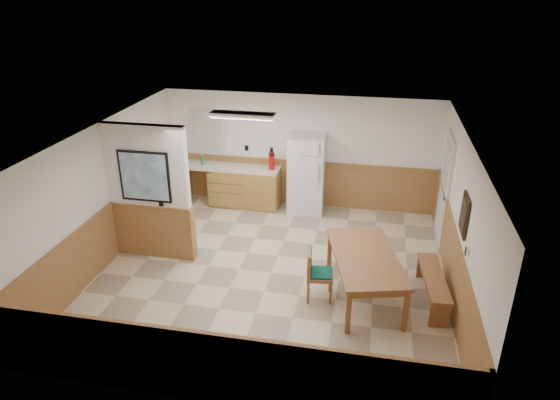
% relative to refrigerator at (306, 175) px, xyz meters
% --- Properties ---
extents(ground, '(6.00, 6.00, 0.00)m').
position_rel_refrigerator_xyz_m(ground, '(-0.21, -2.63, -0.86)').
color(ground, beige).
rests_on(ground, ground).
extents(ceiling, '(6.00, 6.00, 0.02)m').
position_rel_refrigerator_xyz_m(ceiling, '(-0.21, -2.63, 1.64)').
color(ceiling, white).
rests_on(ceiling, back_wall).
extents(back_wall, '(6.00, 0.02, 2.50)m').
position_rel_refrigerator_xyz_m(back_wall, '(-0.21, 0.37, 0.39)').
color(back_wall, white).
rests_on(back_wall, ground).
extents(right_wall, '(0.02, 6.00, 2.50)m').
position_rel_refrigerator_xyz_m(right_wall, '(2.79, -2.63, 0.39)').
color(right_wall, white).
rests_on(right_wall, ground).
extents(left_wall, '(0.02, 6.00, 2.50)m').
position_rel_refrigerator_xyz_m(left_wall, '(-3.21, -2.63, 0.39)').
color(left_wall, white).
rests_on(left_wall, ground).
extents(wainscot_back, '(6.00, 0.04, 1.00)m').
position_rel_refrigerator_xyz_m(wainscot_back, '(-0.21, 0.35, -0.36)').
color(wainscot_back, '#A36341').
rests_on(wainscot_back, ground).
extents(wainscot_right, '(0.04, 6.00, 1.00)m').
position_rel_refrigerator_xyz_m(wainscot_right, '(2.77, -2.63, -0.36)').
color(wainscot_right, '#A36341').
rests_on(wainscot_right, ground).
extents(wainscot_left, '(0.04, 6.00, 1.00)m').
position_rel_refrigerator_xyz_m(wainscot_left, '(-3.19, -2.63, -0.36)').
color(wainscot_left, '#A36341').
rests_on(wainscot_left, ground).
extents(partition_wall, '(1.50, 0.20, 2.50)m').
position_rel_refrigerator_xyz_m(partition_wall, '(-2.46, -2.43, 0.37)').
color(partition_wall, white).
rests_on(partition_wall, ground).
extents(kitchen_counter, '(2.20, 0.61, 1.00)m').
position_rel_refrigerator_xyz_m(kitchen_counter, '(-1.42, 0.05, -0.40)').
color(kitchen_counter, '#B3853F').
rests_on(kitchen_counter, ground).
extents(exterior_door, '(0.07, 1.02, 2.15)m').
position_rel_refrigerator_xyz_m(exterior_door, '(2.75, -0.73, 0.19)').
color(exterior_door, silver).
rests_on(exterior_door, ground).
extents(kitchen_window, '(0.80, 0.04, 1.00)m').
position_rel_refrigerator_xyz_m(kitchen_window, '(-2.31, 0.35, 0.69)').
color(kitchen_window, silver).
rests_on(kitchen_window, back_wall).
extents(wall_painting, '(0.04, 0.50, 0.60)m').
position_rel_refrigerator_xyz_m(wall_painting, '(2.76, -2.93, 0.69)').
color(wall_painting, black).
rests_on(wall_painting, right_wall).
extents(fluorescent_fixture, '(1.20, 0.30, 0.09)m').
position_rel_refrigerator_xyz_m(fluorescent_fixture, '(-1.01, -1.33, 1.59)').
color(fluorescent_fixture, silver).
rests_on(fluorescent_fixture, ceiling).
extents(refrigerator, '(0.78, 0.74, 1.71)m').
position_rel_refrigerator_xyz_m(refrigerator, '(0.00, 0.00, 0.00)').
color(refrigerator, silver).
rests_on(refrigerator, ground).
extents(dining_table, '(1.41, 2.10, 0.75)m').
position_rel_refrigerator_xyz_m(dining_table, '(1.39, -3.02, -0.20)').
color(dining_table, brown).
rests_on(dining_table, ground).
extents(dining_bench, '(0.43, 1.47, 0.45)m').
position_rel_refrigerator_xyz_m(dining_bench, '(2.47, -2.92, -0.52)').
color(dining_bench, brown).
rests_on(dining_bench, ground).
extents(dining_chair, '(0.62, 0.46, 0.85)m').
position_rel_refrigerator_xyz_m(dining_chair, '(0.61, -3.20, -0.36)').
color(dining_chair, brown).
rests_on(dining_chair, ground).
extents(fire_extinguisher, '(0.15, 0.15, 0.49)m').
position_rel_refrigerator_xyz_m(fire_extinguisher, '(-0.77, 0.05, 0.26)').
color(fire_extinguisher, red).
rests_on(fire_extinguisher, kitchen_counter).
extents(soap_bottle, '(0.07, 0.07, 0.20)m').
position_rel_refrigerator_xyz_m(soap_bottle, '(-2.36, 0.07, 0.14)').
color(soap_bottle, '#198C37').
rests_on(soap_bottle, kitchen_counter).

